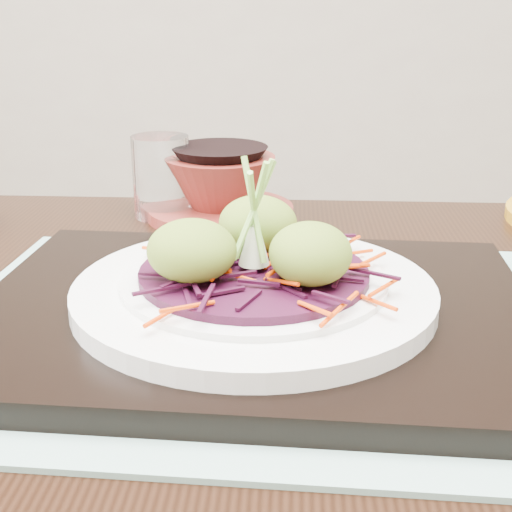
# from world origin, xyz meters

# --- Properties ---
(dining_table) EXTENTS (1.11, 0.75, 0.69)m
(dining_table) POSITION_xyz_m (-0.10, 0.07, 0.60)
(dining_table) COLOR black
(dining_table) RESTS_ON ground
(placemat) EXTENTS (0.50, 0.40, 0.00)m
(placemat) POSITION_xyz_m (-0.09, 0.06, 0.69)
(placemat) COLOR #88B0A1
(placemat) RESTS_ON dining_table
(serving_tray) EXTENTS (0.44, 0.33, 0.02)m
(serving_tray) POSITION_xyz_m (-0.09, 0.06, 0.70)
(serving_tray) COLOR black
(serving_tray) RESTS_ON placemat
(white_plate) EXTENTS (0.28, 0.28, 0.02)m
(white_plate) POSITION_xyz_m (-0.09, 0.06, 0.72)
(white_plate) COLOR white
(white_plate) RESTS_ON serving_tray
(cabbage_bed) EXTENTS (0.18, 0.18, 0.01)m
(cabbage_bed) POSITION_xyz_m (-0.09, 0.06, 0.73)
(cabbage_bed) COLOR #3A0B25
(cabbage_bed) RESTS_ON white_plate
(carrot_julienne) EXTENTS (0.21, 0.21, 0.01)m
(carrot_julienne) POSITION_xyz_m (-0.09, 0.06, 0.74)
(carrot_julienne) COLOR #D23603
(carrot_julienne) RESTS_ON cabbage_bed
(guacamole_scoops) EXTENTS (0.15, 0.14, 0.05)m
(guacamole_scoops) POSITION_xyz_m (-0.09, 0.06, 0.76)
(guacamole_scoops) COLOR olive
(guacamole_scoops) RESTS_ON cabbage_bed
(scallion_garnish) EXTENTS (0.06, 0.06, 0.10)m
(scallion_garnish) POSITION_xyz_m (-0.09, 0.06, 0.78)
(scallion_garnish) COLOR #86C64F
(scallion_garnish) RESTS_ON cabbage_bed
(water_glass) EXTENTS (0.08, 0.08, 0.10)m
(water_glass) POSITION_xyz_m (-0.22, 0.36, 0.73)
(water_glass) COLOR white
(water_glass) RESTS_ON dining_table
(terracotta_bowl_set) EXTENTS (0.23, 0.23, 0.07)m
(terracotta_bowl_set) POSITION_xyz_m (-0.15, 0.36, 0.72)
(terracotta_bowl_set) COLOR maroon
(terracotta_bowl_set) RESTS_ON dining_table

